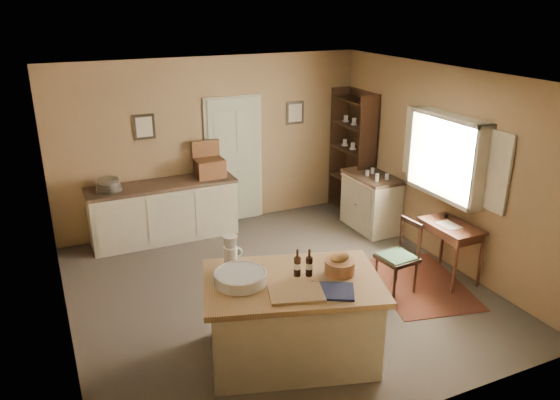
# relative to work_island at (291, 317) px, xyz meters

# --- Properties ---
(ground) EXTENTS (5.00, 5.00, 0.00)m
(ground) POSITION_rel_work_island_xyz_m (0.44, 1.31, -0.48)
(ground) COLOR brown
(ground) RESTS_ON ground
(wall_back) EXTENTS (5.00, 0.10, 2.70)m
(wall_back) POSITION_rel_work_island_xyz_m (0.44, 3.81, 0.87)
(wall_back) COLOR brown
(wall_back) RESTS_ON ground
(wall_front) EXTENTS (5.00, 0.10, 2.70)m
(wall_front) POSITION_rel_work_island_xyz_m (0.44, -1.19, 0.87)
(wall_front) COLOR brown
(wall_front) RESTS_ON ground
(wall_left) EXTENTS (0.10, 5.00, 2.70)m
(wall_left) POSITION_rel_work_island_xyz_m (-2.06, 1.31, 0.87)
(wall_left) COLOR brown
(wall_left) RESTS_ON ground
(wall_right) EXTENTS (0.10, 5.00, 2.70)m
(wall_right) POSITION_rel_work_island_xyz_m (2.94, 1.31, 0.87)
(wall_right) COLOR brown
(wall_right) RESTS_ON ground
(ceiling) EXTENTS (5.00, 5.00, 0.00)m
(ceiling) POSITION_rel_work_island_xyz_m (0.44, 1.31, 2.22)
(ceiling) COLOR silver
(ceiling) RESTS_ON wall_back
(door) EXTENTS (0.97, 0.06, 2.11)m
(door) POSITION_rel_work_island_xyz_m (0.79, 3.78, 0.57)
(door) COLOR #B6B99A
(door) RESTS_ON ground
(framed_prints) EXTENTS (2.82, 0.02, 0.38)m
(framed_prints) POSITION_rel_work_island_xyz_m (0.64, 3.79, 1.24)
(framed_prints) COLOR black
(framed_prints) RESTS_ON ground
(window) EXTENTS (0.25, 1.99, 1.12)m
(window) POSITION_rel_work_island_xyz_m (2.86, 1.11, 1.07)
(window) COLOR beige
(window) RESTS_ON ground
(work_island) EXTENTS (2.01, 1.60, 1.20)m
(work_island) POSITION_rel_work_island_xyz_m (0.00, 0.00, 0.00)
(work_island) COLOR beige
(work_island) RESTS_ON ground
(sideboard) EXTENTS (2.23, 0.63, 1.18)m
(sideboard) POSITION_rel_work_island_xyz_m (-0.47, 3.51, -0.00)
(sideboard) COLOR beige
(sideboard) RESTS_ON ground
(rug) EXTENTS (1.43, 1.80, 0.01)m
(rug) POSITION_rel_work_island_xyz_m (2.19, 0.69, -0.48)
(rug) COLOR #542513
(rug) RESTS_ON ground
(writing_desk) EXTENTS (0.49, 0.80, 0.82)m
(writing_desk) POSITION_rel_work_island_xyz_m (2.64, 0.69, 0.18)
(writing_desk) COLOR #3C1F14
(writing_desk) RESTS_ON ground
(desk_chair) EXTENTS (0.47, 0.47, 0.92)m
(desk_chair) POSITION_rel_work_island_xyz_m (1.80, 0.68, -0.02)
(desk_chair) COLOR black
(desk_chair) RESTS_ON ground
(right_cabinet) EXTENTS (0.57, 1.01, 0.99)m
(right_cabinet) POSITION_rel_work_island_xyz_m (2.64, 2.53, -0.02)
(right_cabinet) COLOR beige
(right_cabinet) RESTS_ON ground
(shelving_unit) EXTENTS (0.36, 0.94, 2.10)m
(shelving_unit) POSITION_rel_work_island_xyz_m (2.80, 3.31, 0.57)
(shelving_unit) COLOR black
(shelving_unit) RESTS_ON ground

